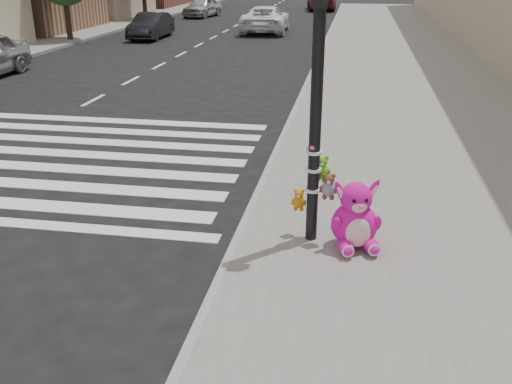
% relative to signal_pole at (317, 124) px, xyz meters
% --- Properties ---
extents(ground, '(120.00, 120.00, 0.00)m').
position_rel_signal_pole_xyz_m(ground, '(-2.62, -1.81, -1.83)').
color(ground, black).
rests_on(ground, ground).
extents(sidewalk_near, '(7.00, 80.00, 0.14)m').
position_rel_signal_pole_xyz_m(sidewalk_near, '(2.38, 8.19, -1.76)').
color(sidewalk_near, slate).
rests_on(sidewalk_near, ground).
extents(sidewalk_far, '(6.00, 80.00, 0.14)m').
position_rel_signal_pole_xyz_m(sidewalk_far, '(-16.12, 18.19, -1.76)').
color(sidewalk_far, slate).
rests_on(sidewalk_far, ground).
extents(curb_edge, '(0.12, 80.00, 0.15)m').
position_rel_signal_pole_xyz_m(curb_edge, '(-1.07, 8.19, -1.76)').
color(curb_edge, gray).
rests_on(curb_edge, ground).
extents(signal_pole, '(0.66, 0.50, 4.00)m').
position_rel_signal_pole_xyz_m(signal_pole, '(0.00, 0.00, 0.00)').
color(signal_pole, black).
rests_on(signal_pole, sidewalk_near).
extents(pink_bunny, '(0.78, 0.86, 1.00)m').
position_rel_signal_pole_xyz_m(pink_bunny, '(0.59, -0.17, -1.28)').
color(pink_bunny, '#DB129D').
rests_on(pink_bunny, sidewalk_near).
extents(red_teddy, '(0.14, 0.11, 0.18)m').
position_rel_signal_pole_xyz_m(red_teddy, '(0.78, 0.59, -1.60)').
color(red_teddy, red).
rests_on(red_teddy, sidewalk_near).
extents(car_dark_far, '(1.43, 4.00, 1.31)m').
position_rel_signal_pole_xyz_m(car_dark_far, '(-10.21, 22.14, -1.17)').
color(car_dark_far, black).
rests_on(car_dark_far, ground).
extents(car_white_near, '(2.67, 5.37, 1.46)m').
position_rel_signal_pole_xyz_m(car_white_near, '(-4.71, 25.87, -1.10)').
color(car_white_near, white).
rests_on(car_white_near, ground).
extents(car_maroon_near, '(2.79, 5.57, 1.55)m').
position_rel_signal_pole_xyz_m(car_maroon_near, '(-2.62, 42.21, -1.05)').
color(car_maroon_near, '#53171D').
rests_on(car_maroon_near, ground).
extents(car_silver_deep, '(2.31, 4.36, 1.41)m').
position_rel_signal_pole_xyz_m(car_silver_deep, '(-10.69, 34.54, -1.12)').
color(car_silver_deep, '#B7B6BB').
rests_on(car_silver_deep, ground).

